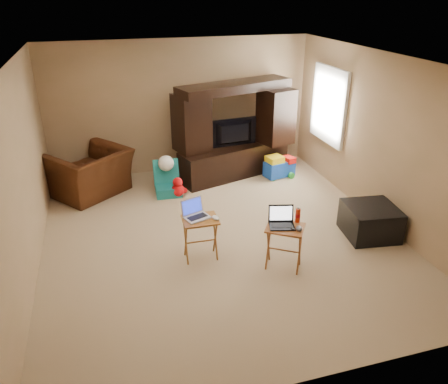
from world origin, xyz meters
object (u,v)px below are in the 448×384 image
object	(u,v)px
mouse_right	(299,228)
tray_table_left	(201,239)
laptop_right	(282,218)
plush_toy	(178,187)
child_rocker	(168,179)
ottoman	(370,221)
water_bottle	(298,215)
recliner	(90,173)
laptop_left	(197,210)
mouse_left	(216,218)
push_toy	(279,166)
television	(235,133)
entertainment_center	(235,131)
tray_table_right	(284,247)

from	to	relation	value
mouse_right	tray_table_left	bearing A→B (deg)	150.37
laptop_right	mouse_right	world-z (taller)	laptop_right
plush_toy	mouse_right	distance (m)	2.83
child_rocker	laptop_right	world-z (taller)	laptop_right
ottoman	water_bottle	size ratio (longest dim) A/B	3.84
recliner	laptop_left	size ratio (longest dim) A/B	3.89
plush_toy	ottoman	distance (m)	3.21
tray_table_left	mouse_left	bearing A→B (deg)	-18.80
child_rocker	push_toy	world-z (taller)	child_rocker
recliner	laptop_right	distance (m)	3.79
television	ottoman	bearing A→B (deg)	109.19
entertainment_center	laptop_right	xyz separation A→B (m)	(-0.34, -3.09, -0.17)
tray_table_left	mouse_left	distance (m)	0.38
mouse_left	water_bottle	distance (m)	1.05
laptop_right	plush_toy	bearing A→B (deg)	124.39
entertainment_center	plush_toy	world-z (taller)	entertainment_center
tray_table_left	mouse_right	bearing A→B (deg)	-28.21
push_toy	mouse_left	bearing A→B (deg)	-142.63
laptop_right	water_bottle	xyz separation A→B (m)	(0.24, 0.06, -0.03)
child_rocker	plush_toy	bearing A→B (deg)	-40.51
child_rocker	tray_table_right	distance (m)	2.82
child_rocker	mouse_right	size ratio (longest dim) A/B	4.85
recliner	child_rocker	size ratio (longest dim) A/B	2.05
entertainment_center	water_bottle	distance (m)	3.04
entertainment_center	laptop_left	world-z (taller)	entertainment_center
television	laptop_left	world-z (taller)	television
push_toy	water_bottle	xyz separation A→B (m)	(-0.91, -2.72, 0.48)
television	push_toy	bearing A→B (deg)	156.23
tray_table_left	laptop_right	xyz separation A→B (m)	(0.94, -0.49, 0.42)
recliner	push_toy	size ratio (longest dim) A/B	2.09
entertainment_center	ottoman	size ratio (longest dim) A/B	3.06
television	plush_toy	distance (m)	1.52
child_rocker	tray_table_right	xyz separation A→B (m)	(1.06, -2.61, 0.00)
ottoman	tray_table_left	bearing A→B (deg)	177.82
laptop_left	laptop_right	distance (m)	1.10
laptop_left	television	bearing A→B (deg)	42.64
ottoman	laptop_right	world-z (taller)	laptop_right
push_toy	ottoman	distance (m)	2.43
laptop_left	entertainment_center	bearing A→B (deg)	43.05
push_toy	tray_table_left	world-z (taller)	tray_table_left
recliner	laptop_left	world-z (taller)	laptop_left
push_toy	child_rocker	bearing A→B (deg)	171.14
recliner	water_bottle	distance (m)	3.89
child_rocker	plush_toy	world-z (taller)	child_rocker
push_toy	tray_table_left	size ratio (longest dim) A/B	0.97
laptop_left	plush_toy	bearing A→B (deg)	67.50
laptop_left	mouse_right	xyz separation A→B (m)	(1.14, -0.66, -0.09)
mouse_right	child_rocker	bearing A→B (deg)	113.56
entertainment_center	push_toy	distance (m)	1.10
mouse_left	water_bottle	bearing A→B (deg)	-20.02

